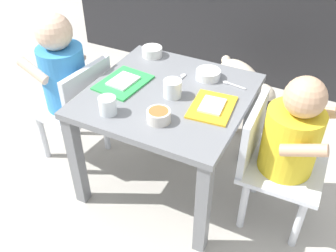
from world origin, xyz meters
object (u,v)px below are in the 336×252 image
Objects in this scene: water_cup_left at (108,107)px; water_cup_right at (172,90)px; dining_table at (168,109)px; spoon_by_right_tray at (181,78)px; food_tray_right at (212,107)px; food_tray_left at (123,82)px; cereal_bowl_left_side at (152,51)px; seated_child_right at (288,139)px; seated_child_left at (65,76)px; spoon_by_left_tray at (231,84)px; cereal_bowl_right_side at (159,116)px; dog at (242,86)px; veggie_bowl_far at (208,74)px.

water_cup_right reaches higher than water_cup_left.
dining_table is 5.85× the size of spoon_by_right_tray.
food_tray_right is 1.97× the size of spoon_by_right_tray.
food_tray_left reaches higher than dining_table.
dining_table is 6.77× the size of cereal_bowl_left_side.
seated_child_right is 0.44m from water_cup_right.
seated_child_left reaches higher than spoon_by_left_tray.
cereal_bowl_right_side is (0.50, -0.13, 0.05)m from seated_child_left.
seated_child_left reaches higher than water_cup_right.
food_tray_right reaches higher than spoon_by_right_tray.
seated_child_left reaches higher than food_tray_left.
spoon_by_right_tray is (0.00, 0.11, 0.08)m from dining_table.
seated_child_left is at bearing -175.32° from dining_table.
food_tray_right is (0.18, -0.02, 0.08)m from dining_table.
food_tray_right reaches higher than dog.
water_cup_left is at bearing -81.58° from cereal_bowl_left_side.
dining_table is at bearing 4.68° from seated_child_left.
food_tray_right is 0.36m from water_cup_left.
seated_child_left is at bearing -161.88° from spoon_by_right_tray.
veggie_bowl_far is 0.96× the size of spoon_by_left_tray.
food_tray_left is (0.27, 0.02, 0.04)m from seated_child_left.
cereal_bowl_left_side is (-0.06, 0.43, -0.01)m from water_cup_left.
cereal_bowl_left_side is at bearing 148.47° from spoon_by_right_tray.
veggie_bowl_far is 0.29m from cereal_bowl_left_side.
veggie_bowl_far is at bearing 28.90° from spoon_by_right_tray.
spoon_by_left_tray is (0.19, 0.16, 0.08)m from dining_table.
spoon_by_right_tray is at bearing -31.53° from cereal_bowl_left_side.
cereal_bowl_left_side reaches higher than spoon_by_right_tray.
food_tray_left is (-0.18, -0.02, 0.08)m from dining_table.
dining_table is 5.85× the size of spoon_by_left_tray.
food_tray_left reaches higher than spoon_by_left_tray.
food_tray_right is 2.43× the size of cereal_bowl_right_side.
veggie_bowl_far is at bearing -13.00° from cereal_bowl_left_side.
food_tray_right is (0.64, 0.02, 0.04)m from seated_child_left.
spoon_by_right_tray is at bearing 68.33° from water_cup_left.
food_tray_left is at bearing -144.32° from spoon_by_right_tray.
cereal_bowl_left_side is (-0.21, 0.24, -0.01)m from water_cup_right.
dining_table is 1.42× the size of dog.
cereal_bowl_right_side is 0.46m from cereal_bowl_left_side.
cereal_bowl_right_side reaches higher than spoon_by_right_tray.
water_cup_left is (-0.27, -0.75, 0.26)m from dog.
food_tray_right is (0.04, -0.56, 0.24)m from dog.
water_cup_left is 0.72× the size of cereal_bowl_left_side.
dog is 0.52m from cereal_bowl_left_side.
water_cup_left reaches higher than food_tray_left.
spoon_by_right_tray is (-0.14, -0.43, 0.24)m from dog.
seated_child_left is 0.48m from water_cup_right.
veggie_bowl_far is at bearing 59.27° from water_cup_left.
food_tray_right is at bearing -35.74° from spoon_by_right_tray.
dog is 4.28× the size of veggie_bowl_far.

